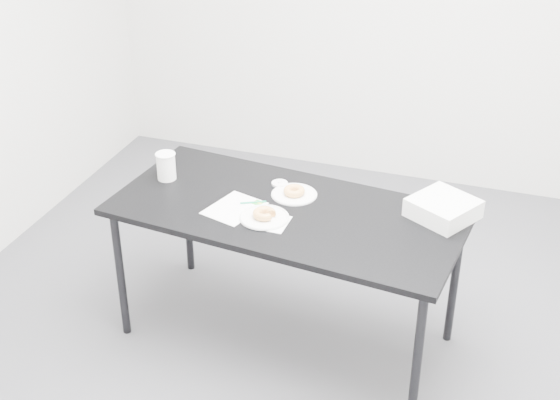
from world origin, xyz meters
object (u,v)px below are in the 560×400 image
(scorecard, at_px, (234,208))
(plate_far, at_px, (294,195))
(donut_near, at_px, (264,214))
(table, at_px, (287,220))
(plate_near, at_px, (264,217))
(bakery_box, at_px, (443,208))
(coffee_cup, at_px, (166,166))
(donut_far, at_px, (294,191))
(pen, at_px, (253,202))

(scorecard, height_order, plate_far, plate_far)
(donut_near, height_order, plate_far, donut_near)
(table, distance_m, scorecard, 0.26)
(plate_near, xyz_separation_m, donut_near, (0.00, 0.00, 0.02))
(bakery_box, bearing_deg, plate_far, -148.24)
(coffee_cup, bearing_deg, bakery_box, 2.80)
(table, height_order, donut_far, donut_far)
(table, relative_size, coffee_cup, 12.17)
(plate_near, distance_m, plate_far, 0.27)
(table, relative_size, scorecard, 6.44)
(table, distance_m, plate_far, 0.16)
(pen, bearing_deg, table, -26.86)
(table, xyz_separation_m, donut_near, (-0.07, -0.12, 0.08))
(donut_far, height_order, bakery_box, bakery_box)
(pen, xyz_separation_m, plate_near, (0.10, -0.12, -0.00))
(table, distance_m, donut_far, 0.17)
(scorecard, bearing_deg, donut_far, 59.94)
(scorecard, relative_size, bakery_box, 1.01)
(pen, relative_size, plate_far, 0.56)
(bakery_box, bearing_deg, pen, -139.44)
(plate_near, height_order, bakery_box, bakery_box)
(scorecard, distance_m, coffee_cup, 0.47)
(pen, bearing_deg, donut_far, 15.23)
(pen, xyz_separation_m, bakery_box, (0.88, 0.17, 0.04))
(pen, bearing_deg, scorecard, -159.40)
(plate_far, xyz_separation_m, coffee_cup, (-0.66, -0.04, 0.07))
(pen, distance_m, plate_near, 0.15)
(plate_near, relative_size, bakery_box, 0.87)
(coffee_cup, bearing_deg, scorecard, -21.57)
(plate_near, xyz_separation_m, donut_far, (0.06, 0.26, 0.02))
(scorecard, xyz_separation_m, pen, (0.07, 0.07, 0.01))
(donut_far, bearing_deg, table, -86.35)
(plate_far, bearing_deg, donut_near, -103.43)
(donut_near, xyz_separation_m, coffee_cup, (-0.60, 0.22, 0.04))
(bakery_box, bearing_deg, donut_near, -130.18)
(scorecard, xyz_separation_m, bakery_box, (0.95, 0.24, 0.04))
(plate_far, relative_size, coffee_cup, 1.58)
(plate_near, distance_m, donut_far, 0.27)
(donut_near, bearing_deg, table, 58.32)
(plate_far, xyz_separation_m, donut_far, (0.00, 0.00, 0.02))
(scorecard, relative_size, donut_far, 2.55)
(pen, height_order, donut_near, donut_near)
(pen, height_order, plate_far, pen)
(scorecard, height_order, donut_far, donut_far)
(plate_far, bearing_deg, scorecard, -136.82)
(donut_near, bearing_deg, plate_near, 0.00)
(pen, xyz_separation_m, coffee_cup, (-0.50, 0.10, 0.06))
(scorecard, xyz_separation_m, plate_near, (0.17, -0.04, 0.01))
(donut_near, height_order, bakery_box, bakery_box)
(table, xyz_separation_m, pen, (-0.17, 0.00, 0.06))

